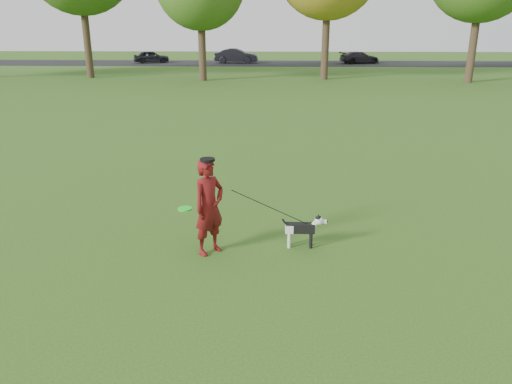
{
  "coord_description": "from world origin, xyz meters",
  "views": [
    {
      "loc": [
        0.63,
        -7.73,
        3.62
      ],
      "look_at": [
        0.36,
        0.09,
        0.95
      ],
      "focal_mm": 35.0,
      "sensor_mm": 36.0,
      "label": 1
    }
  ],
  "objects_px": {
    "car_mid": "(236,56)",
    "dog": "(304,227)",
    "car_right": "(360,58)",
    "car_left": "(151,57)",
    "man": "(209,207)"
  },
  "relations": [
    {
      "from": "man",
      "to": "car_left",
      "type": "bearing_deg",
      "value": 56.55
    },
    {
      "from": "dog",
      "to": "car_left",
      "type": "xyz_separation_m",
      "value": [
        -11.98,
        39.98,
        0.22
      ]
    },
    {
      "from": "man",
      "to": "car_mid",
      "type": "xyz_separation_m",
      "value": [
        -2.47,
        40.24,
        -0.12
      ]
    },
    {
      "from": "car_left",
      "to": "car_mid",
      "type": "xyz_separation_m",
      "value": [
        7.95,
        0.0,
        0.1
      ]
    },
    {
      "from": "dog",
      "to": "car_left",
      "type": "height_order",
      "value": "car_left"
    },
    {
      "from": "man",
      "to": "car_mid",
      "type": "bearing_deg",
      "value": 45.55
    },
    {
      "from": "man",
      "to": "car_left",
      "type": "xyz_separation_m",
      "value": [
        -10.42,
        40.24,
        -0.22
      ]
    },
    {
      "from": "car_right",
      "to": "car_left",
      "type": "bearing_deg",
      "value": 75.31
    },
    {
      "from": "car_left",
      "to": "car_right",
      "type": "bearing_deg",
      "value": -109.15
    },
    {
      "from": "car_left",
      "to": "man",
      "type": "bearing_deg",
      "value": 175.37
    },
    {
      "from": "car_mid",
      "to": "dog",
      "type": "bearing_deg",
      "value": -171.53
    },
    {
      "from": "car_mid",
      "to": "car_right",
      "type": "distance_m",
      "value": 11.39
    },
    {
      "from": "dog",
      "to": "car_left",
      "type": "bearing_deg",
      "value": 106.68
    },
    {
      "from": "man",
      "to": "car_right",
      "type": "relative_size",
      "value": 0.44
    },
    {
      "from": "car_mid",
      "to": "car_right",
      "type": "height_order",
      "value": "car_mid"
    }
  ]
}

